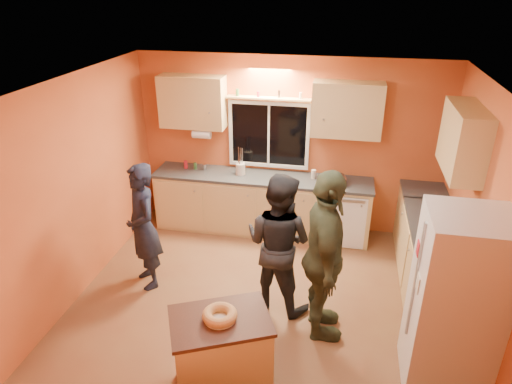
% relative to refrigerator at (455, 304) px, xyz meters
% --- Properties ---
extents(ground, '(4.50, 4.50, 0.00)m').
position_rel_refrigerator_xyz_m(ground, '(-1.89, 0.80, -0.90)').
color(ground, brown).
rests_on(ground, ground).
extents(room_shell, '(4.54, 4.04, 2.61)m').
position_rel_refrigerator_xyz_m(room_shell, '(-1.77, 1.21, 0.72)').
color(room_shell, '#D06535').
rests_on(room_shell, ground).
extents(back_counter, '(4.23, 0.62, 0.90)m').
position_rel_refrigerator_xyz_m(back_counter, '(-1.88, 2.50, -0.45)').
color(back_counter, tan).
rests_on(back_counter, ground).
extents(right_counter, '(0.62, 1.84, 0.90)m').
position_rel_refrigerator_xyz_m(right_counter, '(0.06, 1.30, -0.45)').
color(right_counter, tan).
rests_on(right_counter, ground).
extents(refrigerator, '(0.72, 0.70, 1.80)m').
position_rel_refrigerator_xyz_m(refrigerator, '(0.00, 0.00, 0.00)').
color(refrigerator, silver).
rests_on(refrigerator, ground).
extents(island, '(1.05, 0.91, 0.85)m').
position_rel_refrigerator_xyz_m(island, '(-2.04, -0.55, -0.47)').
color(island, tan).
rests_on(island, ground).
extents(bundt_pastry, '(0.31, 0.31, 0.09)m').
position_rel_refrigerator_xyz_m(bundt_pastry, '(-2.04, -0.55, -0.00)').
color(bundt_pastry, tan).
rests_on(bundt_pastry, island).
extents(person_left, '(0.68, 0.70, 1.62)m').
position_rel_refrigerator_xyz_m(person_left, '(-3.40, 0.89, -0.09)').
color(person_left, black).
rests_on(person_left, ground).
extents(person_center, '(0.99, 0.88, 1.68)m').
position_rel_refrigerator_xyz_m(person_center, '(-1.73, 0.82, -0.06)').
color(person_center, black).
rests_on(person_center, ground).
extents(person_right, '(0.63, 1.18, 1.92)m').
position_rel_refrigerator_xyz_m(person_right, '(-1.20, 0.43, 0.06)').
color(person_right, '#2C3220').
rests_on(person_right, ground).
extents(mixing_bowl, '(0.43, 0.43, 0.09)m').
position_rel_refrigerator_xyz_m(mixing_bowl, '(-1.20, 2.48, 0.04)').
color(mixing_bowl, '#321910').
rests_on(mixing_bowl, back_counter).
extents(utensil_crock, '(0.14, 0.14, 0.17)m').
position_rel_refrigerator_xyz_m(utensil_crock, '(-2.56, 2.52, 0.09)').
color(utensil_crock, beige).
rests_on(utensil_crock, back_counter).
extents(potted_plant, '(0.35, 0.33, 0.31)m').
position_rel_refrigerator_xyz_m(potted_plant, '(0.01, 1.28, 0.15)').
color(potted_plant, gray).
rests_on(potted_plant, right_counter).
extents(red_box, '(0.17, 0.13, 0.07)m').
position_rel_refrigerator_xyz_m(red_box, '(0.02, 1.78, 0.04)').
color(red_box, '#B21B28').
rests_on(red_box, right_counter).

